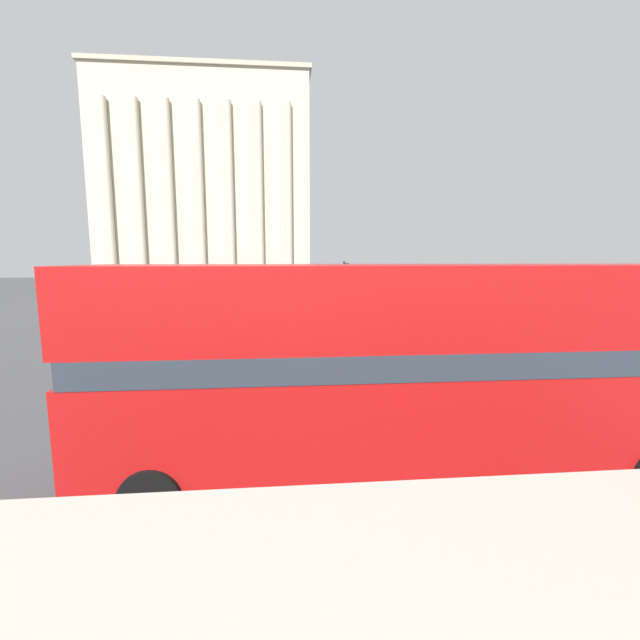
# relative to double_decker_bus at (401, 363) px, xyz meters

# --- Properties ---
(double_decker_bus) EXTENTS (11.48, 2.74, 4.17)m
(double_decker_bus) POSITION_rel_double_decker_bus_xyz_m (0.00, 0.00, 0.00)
(double_decker_bus) COLOR black
(double_decker_bus) RESTS_ON ground_plane
(plaza_building_left) EXTENTS (25.99, 12.38, 26.23)m
(plaza_building_left) POSITION_rel_double_decker_bus_xyz_m (-11.36, 49.92, 10.78)
(plaza_building_left) COLOR beige
(plaza_building_left) RESTS_ON ground_plane
(traffic_light_near) EXTENTS (0.42, 0.24, 3.35)m
(traffic_light_near) POSITION_rel_double_decker_bus_xyz_m (-3.79, 4.54, -0.12)
(traffic_light_near) COLOR black
(traffic_light_near) RESTS_ON ground_plane
(traffic_light_mid) EXTENTS (0.42, 0.24, 4.01)m
(traffic_light_mid) POSITION_rel_double_decker_bus_xyz_m (-1.52, 10.85, 0.29)
(traffic_light_mid) COLOR black
(traffic_light_mid) RESTS_ON ground_plane
(traffic_light_far) EXTENTS (0.42, 0.24, 4.10)m
(traffic_light_far) POSITION_rel_double_decker_bus_xyz_m (1.59, 17.52, 0.34)
(traffic_light_far) COLOR black
(traffic_light_far) RESTS_ON ground_plane
(pedestrian_grey) EXTENTS (0.32, 0.32, 1.73)m
(pedestrian_grey) POSITION_rel_double_decker_bus_xyz_m (-4.29, 27.43, -1.32)
(pedestrian_grey) COLOR #282B33
(pedestrian_grey) RESTS_ON ground_plane
(pedestrian_yellow) EXTENTS (0.32, 0.32, 1.83)m
(pedestrian_yellow) POSITION_rel_double_decker_bus_xyz_m (-1.10, 20.49, -1.26)
(pedestrian_yellow) COLOR #282B33
(pedestrian_yellow) RESTS_ON ground_plane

